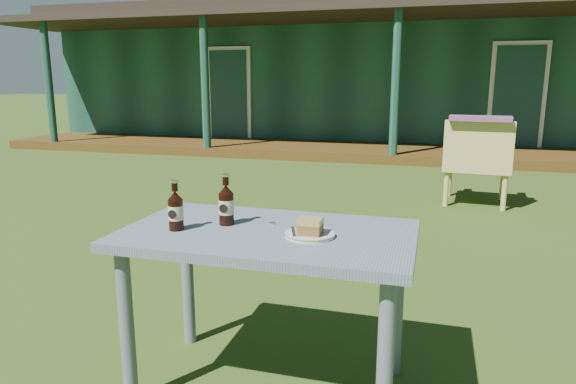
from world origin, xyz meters
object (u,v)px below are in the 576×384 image
(cola_bottle_far, at_px, (176,210))
(armchair_left, at_px, (477,158))
(cafe_table, at_px, (268,254))
(cola_bottle_near, at_px, (226,204))
(plate, at_px, (310,234))
(cake_slice, at_px, (310,226))

(cola_bottle_far, xyz_separation_m, armchair_left, (1.46, 3.95, -0.28))
(cafe_table, relative_size, armchair_left, 1.30)
(cola_bottle_near, xyz_separation_m, armchair_left, (1.29, 3.82, -0.29))
(cafe_table, distance_m, cola_bottle_near, 0.28)
(armchair_left, bearing_deg, plate, -103.11)
(cola_bottle_near, xyz_separation_m, cola_bottle_far, (-0.17, -0.13, -0.00))
(armchair_left, bearing_deg, cola_bottle_near, -108.67)
(cafe_table, bearing_deg, cake_slice, -12.44)
(cola_bottle_near, relative_size, armchair_left, 0.24)
(plate, relative_size, armchair_left, 0.22)
(plate, xyz_separation_m, cake_slice, (0.00, -0.01, 0.04))
(cola_bottle_far, distance_m, armchair_left, 4.22)
(cafe_table, xyz_separation_m, cola_bottle_near, (-0.20, 0.04, 0.19))
(plate, bearing_deg, cola_bottle_far, -173.28)
(cafe_table, height_order, cake_slice, cake_slice)
(cake_slice, xyz_separation_m, cola_bottle_near, (-0.39, 0.08, 0.04))
(cake_slice, relative_size, cola_bottle_far, 0.44)
(plate, distance_m, cake_slice, 0.04)
(armchair_left, bearing_deg, cafe_table, -105.79)
(cola_bottle_near, height_order, cola_bottle_far, cola_bottle_near)
(cafe_table, relative_size, cola_bottle_far, 5.72)
(armchair_left, bearing_deg, cola_bottle_far, -110.26)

